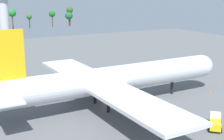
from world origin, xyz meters
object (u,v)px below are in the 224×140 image
Objects in this scene: control_tower at (3,6)px; cargo_loader at (51,78)px; cargo_airplane at (111,80)px; safety_cone_nose at (210,91)px; fuel_truck at (215,122)px.

cargo_loader is at bearing -95.72° from control_tower.
control_tower is (7.01, 148.53, 11.03)m from cargo_airplane.
control_tower reaches higher than cargo_airplane.
cargo_airplane is 27.94m from safety_cone_nose.
control_tower is (-4.01, 168.91, 15.80)m from fuel_truck.
cargo_loader reaches higher than safety_cone_nose.
safety_cone_nose is 0.02× the size of control_tower.
safety_cone_nose is at bearing -8.06° from cargo_airplane.
fuel_truck is at bearing -61.59° from cargo_airplane.
fuel_truck is (11.02, -20.38, -4.77)m from cargo_airplane.
cargo_airplane is 23.66m from fuel_truck.
safety_cone_nose is at bearing -82.50° from control_tower.
cargo_loader is (-5.31, 25.36, -4.83)m from cargo_airplane.
safety_cone_nose is (16.06, 16.54, -0.93)m from fuel_truck.
fuel_truck is 169.69m from control_tower.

